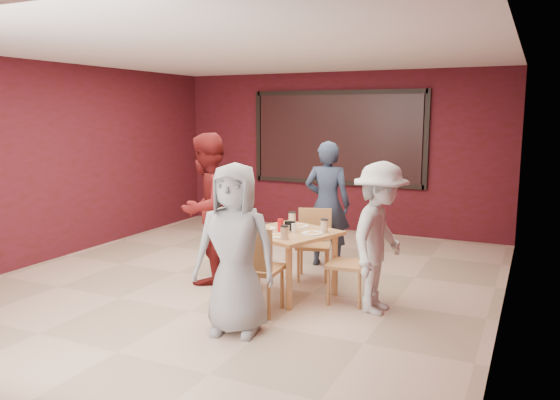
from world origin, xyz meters
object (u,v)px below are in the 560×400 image
at_px(dining_table, 289,239).
at_px(chair_right, 355,260).
at_px(chair_left, 232,239).
at_px(diner_back, 327,204).
at_px(chair_front, 256,265).
at_px(chair_back, 314,239).
at_px(diner_front, 235,249).
at_px(diner_left, 207,208).
at_px(diner_right, 380,238).

xyz_separation_m(dining_table, chair_right, (0.79, 0.02, -0.16)).
xyz_separation_m(chair_left, diner_back, (0.79, 1.23, 0.31)).
xyz_separation_m(chair_front, chair_back, (0.05, 1.48, -0.04)).
bearing_deg(diner_back, chair_left, 48.23).
distance_m(dining_table, chair_front, 0.76).
xyz_separation_m(dining_table, diner_back, (-0.02, 1.32, 0.20)).
distance_m(chair_left, diner_front, 1.59).
xyz_separation_m(chair_back, chair_right, (0.76, -0.71, 0.00)).
bearing_deg(chair_left, chair_back, 37.13).
relative_size(diner_front, diner_left, 0.89).
distance_m(dining_table, diner_left, 1.15).
bearing_deg(diner_back, chair_right, 113.10).
relative_size(diner_front, diner_right, 1.03).
bearing_deg(dining_table, diner_right, -5.98).
distance_m(dining_table, diner_right, 1.11).
relative_size(dining_table, chair_front, 1.27).
distance_m(chair_right, diner_right, 0.45).
bearing_deg(chair_left, diner_left, -164.70).
distance_m(diner_front, diner_back, 2.56).
xyz_separation_m(chair_back, diner_right, (1.07, -0.84, 0.30)).
bearing_deg(diner_right, chair_back, 56.14).
bearing_deg(chair_right, diner_back, 121.96).
distance_m(chair_front, chair_right, 1.12).
height_order(diner_front, diner_back, diner_back).
distance_m(chair_front, chair_left, 1.15).
bearing_deg(chair_front, diner_front, -85.45).
bearing_deg(diner_right, diner_back, 42.30).
relative_size(chair_left, diner_front, 0.59).
relative_size(dining_table, chair_right, 1.37).
bearing_deg(diner_left, diner_front, 41.85).
height_order(chair_back, chair_left, chair_left).
xyz_separation_m(chair_front, diner_left, (-1.09, 0.76, 0.39)).
bearing_deg(diner_back, diner_left, 41.25).
distance_m(chair_back, diner_back, 0.69).
xyz_separation_m(chair_right, diner_front, (-0.78, -1.26, 0.32)).
xyz_separation_m(chair_left, diner_right, (1.91, -0.21, 0.25)).
bearing_deg(diner_front, chair_front, 83.15).
height_order(diner_back, diner_left, diner_left).
relative_size(diner_back, diner_right, 1.08).
xyz_separation_m(chair_left, diner_front, (0.82, -1.33, 0.27)).
distance_m(dining_table, chair_right, 0.81).
relative_size(chair_right, diner_back, 0.51).
bearing_deg(diner_front, chair_right, 46.78).
relative_size(diner_front, diner_back, 0.95).
xyz_separation_m(diner_front, diner_back, (-0.03, 2.55, 0.04)).
relative_size(chair_front, diner_left, 0.51).
xyz_separation_m(diner_front, diner_right, (1.09, 1.12, -0.02)).
height_order(chair_right, diner_right, diner_right).
bearing_deg(dining_table, chair_right, 1.47).
bearing_deg(diner_right, chair_front, 123.60).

